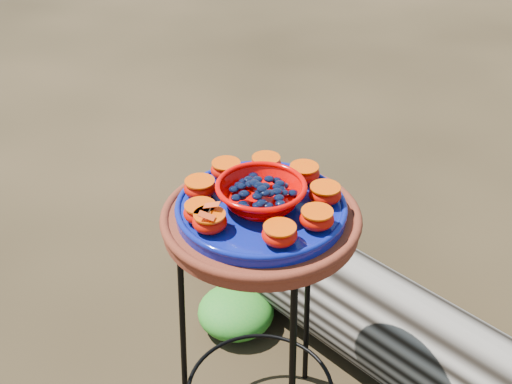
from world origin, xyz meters
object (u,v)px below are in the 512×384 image
Objects in this scene: cobalt_plate at (261,209)px; terracotta_saucer at (261,221)px; plant_stand at (260,336)px; red_bowl at (261,195)px; driftwood_log at (379,320)px.

terracotta_saucer is at bearing 0.00° from cobalt_plate.
cobalt_plate is at bearing 0.00° from terracotta_saucer.
plant_stand is 0.40m from cobalt_plate.
plant_stand is 1.83× the size of cobalt_plate.
red_bowl is (0.00, 0.00, 0.07)m from terracotta_saucer.
red_bowl is 0.11× the size of driftwood_log.
cobalt_plate is at bearing 0.00° from plant_stand.
terracotta_saucer is 2.33× the size of red_bowl.
terracotta_saucer is (0.00, 0.00, 0.37)m from plant_stand.
red_bowl is (0.00, 0.00, 0.04)m from cobalt_plate.
terracotta_saucer is 0.07m from red_bowl.
plant_stand is 0.37m from terracotta_saucer.
terracotta_saucer is 0.03m from cobalt_plate.
plant_stand is 0.44m from red_bowl.
terracotta_saucer is 0.72m from driftwood_log.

